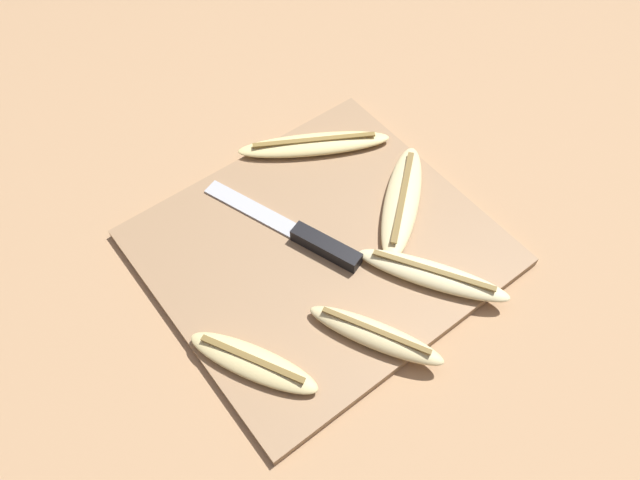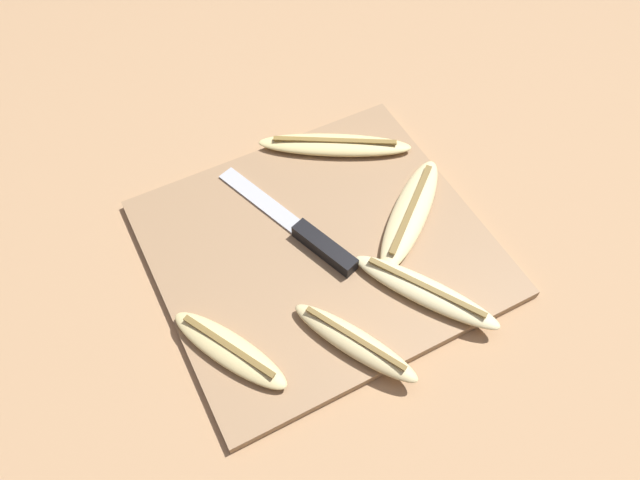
% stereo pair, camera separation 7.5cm
% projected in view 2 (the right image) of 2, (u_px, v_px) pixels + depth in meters
% --- Properties ---
extents(ground_plane, '(4.00, 4.00, 0.00)m').
position_uv_depth(ground_plane, '(320.00, 250.00, 0.77)').
color(ground_plane, tan).
extents(cutting_board, '(0.39, 0.35, 0.01)m').
position_uv_depth(cutting_board, '(320.00, 247.00, 0.76)').
color(cutting_board, '#997551').
rests_on(cutting_board, ground_plane).
extents(knife, '(0.10, 0.22, 0.02)m').
position_uv_depth(knife, '(312.00, 236.00, 0.75)').
color(knife, black).
rests_on(knife, cutting_board).
extents(banana_mellow_near, '(0.10, 0.15, 0.02)m').
position_uv_depth(banana_mellow_near, '(355.00, 342.00, 0.67)').
color(banana_mellow_near, beige).
rests_on(banana_mellow_near, cutting_board).
extents(banana_soft_right, '(0.13, 0.17, 0.02)m').
position_uv_depth(banana_soft_right, '(425.00, 291.00, 0.71)').
color(banana_soft_right, beige).
rests_on(banana_soft_right, cutting_board).
extents(banana_spotted_left, '(0.10, 0.15, 0.02)m').
position_uv_depth(banana_spotted_left, '(229.00, 350.00, 0.67)').
color(banana_spotted_left, '#DBC684').
rests_on(banana_spotted_left, cutting_board).
extents(banana_golden_short, '(0.20, 0.14, 0.02)m').
position_uv_depth(banana_golden_short, '(335.00, 145.00, 0.84)').
color(banana_golden_short, '#EDD689').
rests_on(banana_golden_short, cutting_board).
extents(banana_ripe_center, '(0.17, 0.15, 0.02)m').
position_uv_depth(banana_ripe_center, '(410.00, 213.00, 0.77)').
color(banana_ripe_center, beige).
rests_on(banana_ripe_center, cutting_board).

